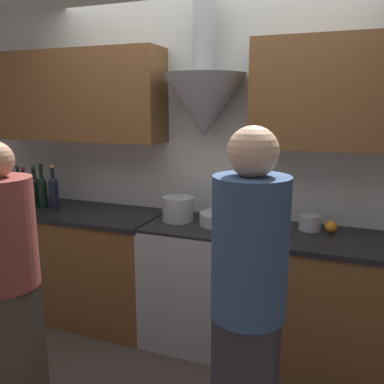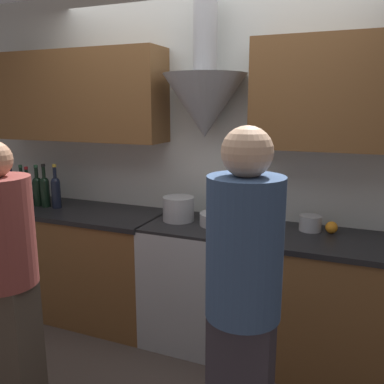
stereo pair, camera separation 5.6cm
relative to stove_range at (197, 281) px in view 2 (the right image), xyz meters
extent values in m
plane|color=#423833|center=(0.00, -0.35, -0.46)|extent=(12.00, 12.00, 0.00)
cube|color=silver|center=(0.00, 0.33, 0.84)|extent=(8.40, 0.06, 2.60)
cone|color=#A8AAAF|center=(0.00, 0.14, 1.27)|extent=(0.59, 0.59, 0.44)
cylinder|color=#A8AAAF|center=(0.00, 0.14, 1.79)|extent=(0.17, 0.17, 0.60)
cube|color=brown|center=(-1.12, 0.15, 1.34)|extent=(1.55, 0.32, 0.70)
cube|color=brown|center=(0.83, 0.15, 1.34)|extent=(0.97, 0.32, 0.70)
cube|color=brown|center=(-1.12, 0.00, -0.02)|extent=(1.55, 0.60, 0.87)
cube|color=black|center=(-1.12, 0.00, 0.43)|extent=(1.57, 0.62, 0.03)
cube|color=brown|center=(0.83, 0.00, -0.02)|extent=(0.97, 0.60, 0.87)
cube|color=black|center=(0.83, 0.00, 0.43)|extent=(0.99, 0.62, 0.03)
cube|color=#A8AAAF|center=(0.00, 0.00, -0.01)|extent=(0.70, 0.60, 0.88)
cube|color=black|center=(0.00, -0.30, -0.05)|extent=(0.49, 0.01, 0.40)
cube|color=black|center=(0.00, 0.00, 0.44)|extent=(0.70, 0.60, 0.02)
cube|color=#A8AAAF|center=(0.00, 0.27, 0.38)|extent=(0.70, 0.06, 0.10)
cylinder|color=black|center=(-1.82, -0.02, 0.55)|extent=(0.08, 0.08, 0.21)
sphere|color=black|center=(-1.82, -0.02, 0.66)|extent=(0.08, 0.08, 0.08)
cylinder|color=black|center=(-1.82, -0.02, 0.72)|extent=(0.03, 0.03, 0.09)
cylinder|color=maroon|center=(-1.82, -0.02, 0.78)|extent=(0.03, 0.03, 0.02)
cylinder|color=black|center=(-1.70, -0.03, 0.55)|extent=(0.08, 0.08, 0.20)
sphere|color=black|center=(-1.70, -0.03, 0.65)|extent=(0.08, 0.08, 0.08)
cylinder|color=black|center=(-1.70, -0.03, 0.71)|extent=(0.03, 0.03, 0.09)
cylinder|color=black|center=(-1.70, -0.03, 0.77)|extent=(0.03, 0.03, 0.02)
cylinder|color=black|center=(-1.60, -0.02, 0.54)|extent=(0.07, 0.07, 0.19)
sphere|color=black|center=(-1.60, -0.02, 0.64)|extent=(0.07, 0.07, 0.07)
cylinder|color=black|center=(-1.60, -0.02, 0.71)|extent=(0.03, 0.03, 0.11)
cylinder|color=#234C33|center=(-1.60, -0.02, 0.77)|extent=(0.03, 0.03, 0.02)
cylinder|color=black|center=(-1.52, -0.04, 0.55)|extent=(0.07, 0.07, 0.21)
sphere|color=black|center=(-1.52, -0.04, 0.66)|extent=(0.07, 0.07, 0.07)
cylinder|color=black|center=(-1.52, -0.04, 0.71)|extent=(0.03, 0.03, 0.08)
cylinder|color=maroon|center=(-1.52, -0.04, 0.76)|extent=(0.03, 0.03, 0.02)
cylinder|color=black|center=(-1.43, -0.02, 0.55)|extent=(0.08, 0.08, 0.21)
sphere|color=black|center=(-1.43, -0.02, 0.65)|extent=(0.07, 0.07, 0.07)
cylinder|color=black|center=(-1.43, -0.02, 0.72)|extent=(0.03, 0.03, 0.10)
cylinder|color=#234C33|center=(-1.43, -0.02, 0.78)|extent=(0.03, 0.03, 0.02)
cylinder|color=black|center=(-1.35, -0.03, 0.55)|extent=(0.07, 0.07, 0.21)
sphere|color=black|center=(-1.35, -0.03, 0.66)|extent=(0.07, 0.07, 0.07)
cylinder|color=black|center=(-1.35, -0.03, 0.73)|extent=(0.03, 0.03, 0.11)
cylinder|color=black|center=(-1.35, -0.03, 0.80)|extent=(0.03, 0.03, 0.02)
cylinder|color=black|center=(-1.24, -0.02, 0.56)|extent=(0.07, 0.07, 0.22)
sphere|color=black|center=(-1.24, -0.02, 0.67)|extent=(0.07, 0.07, 0.07)
cylinder|color=black|center=(-1.24, -0.02, 0.73)|extent=(0.03, 0.03, 0.10)
cylinder|color=gold|center=(-1.24, -0.02, 0.80)|extent=(0.03, 0.03, 0.02)
cylinder|color=#A8AAAF|center=(-0.16, 0.02, 0.54)|extent=(0.23, 0.23, 0.18)
cylinder|color=#A8AAAF|center=(0.16, 0.03, 0.49)|extent=(0.28, 0.28, 0.08)
sphere|color=orange|center=(0.90, 0.12, 0.49)|extent=(0.08, 0.08, 0.08)
cylinder|color=#A8AAAF|center=(0.77, 0.13, 0.50)|extent=(0.15, 0.15, 0.10)
cube|color=#473D33|center=(-0.61, -1.16, -0.04)|extent=(0.28, 0.18, 0.83)
cylinder|color=brown|center=(-0.61, -1.16, 0.65)|extent=(0.33, 0.33, 0.56)
cylinder|color=#38517A|center=(0.63, -1.06, 0.70)|extent=(0.32, 0.32, 0.60)
sphere|color=#E0B28E|center=(0.63, -1.06, 1.10)|extent=(0.21, 0.21, 0.21)
camera|label=1|loc=(0.98, -2.62, 1.28)|focal=38.00mm
camera|label=2|loc=(1.03, -2.60, 1.28)|focal=38.00mm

